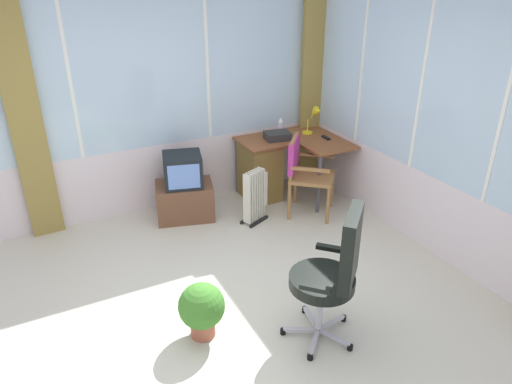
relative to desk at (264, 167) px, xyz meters
name	(u,v)px	position (x,y,z in m)	size (l,w,h in m)	color
ground	(234,320)	(-1.31, -1.92, -0.43)	(5.46, 5.50, 0.06)	beige
north_window_panel	(145,101)	(-1.31, 0.36, 0.90)	(4.46, 0.07, 2.61)	silver
east_window_panel	(455,130)	(0.95, -1.92, 0.90)	(0.07, 4.50, 2.61)	silver
curtain_north_left	(26,123)	(-2.54, 0.28, 0.85)	(0.32, 0.07, 2.51)	olive
curtain_corner	(313,88)	(0.82, 0.23, 0.85)	(0.32, 0.07, 2.51)	olive
desk	(264,167)	(0.00, 0.00, 0.00)	(1.19, 1.02, 0.74)	brown
desk_lamp	(316,116)	(0.69, -0.05, 0.57)	(0.22, 0.19, 0.36)	yellow
tv_remote	(326,138)	(0.71, -0.27, 0.35)	(0.04, 0.15, 0.02)	black
spray_bottle	(281,126)	(0.30, 0.13, 0.44)	(0.06, 0.06, 0.22)	silver
paper_tray	(277,136)	(0.17, -0.02, 0.38)	(0.30, 0.23, 0.09)	#2B2C2A
wooden_armchair	(302,166)	(0.19, -0.57, 0.18)	(0.68, 0.68, 0.92)	olive
office_chair	(334,269)	(-0.73, -2.47, 0.24)	(0.60, 0.61, 1.13)	#B7B7BF
tv_on_stand	(184,190)	(-1.07, -0.07, -0.06)	(0.73, 0.60, 0.78)	brown
space_heater	(256,196)	(-0.38, -0.51, -0.09)	(0.37, 0.28, 0.62)	silver
potted_plant	(202,308)	(-1.61, -1.99, -0.14)	(0.37, 0.37, 0.47)	#A55840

